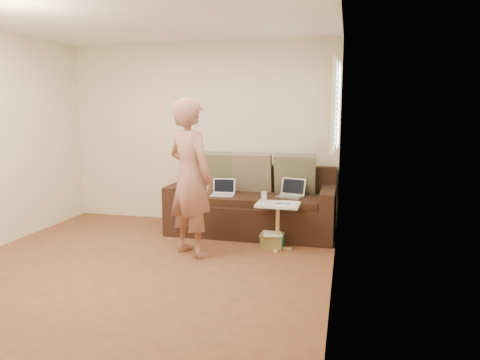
{
  "coord_description": "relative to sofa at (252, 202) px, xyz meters",
  "views": [
    {
      "loc": [
        2.09,
        -3.95,
        1.67
      ],
      "look_at": [
        0.8,
        1.4,
        0.78
      ],
      "focal_mm": 33.14,
      "sensor_mm": 36.0,
      "label": 1
    }
  ],
  "objects": [
    {
      "name": "laptop_silver",
      "position": [
        0.52,
        -0.04,
        0.1
      ],
      "size": [
        0.39,
        0.32,
        0.22
      ],
      "primitive_type": null,
      "rotation": [
        0.0,
        0.0,
        -0.26
      ],
      "color": "#B7BABC",
      "rests_on": "sofa"
    },
    {
      "name": "pillow_left",
      "position": [
        -0.6,
        0.24,
        0.37
      ],
      "size": [
        0.55,
        0.29,
        0.57
      ],
      "primitive_type": null,
      "rotation": [
        0.28,
        0.0,
        0.0
      ],
      "color": "#565740",
      "rests_on": "sofa"
    },
    {
      "name": "wall_right",
      "position": [
        1.13,
        -1.77,
        0.87
      ],
      "size": [
        0.0,
        4.5,
        4.5
      ],
      "primitive_type": "plane",
      "rotation": [
        1.57,
        0.0,
        -1.57
      ],
      "color": "beige",
      "rests_on": "ground"
    },
    {
      "name": "person",
      "position": [
        -0.49,
        -1.05,
        0.47
      ],
      "size": [
        0.79,
        0.71,
        1.79
      ],
      "primitive_type": "imported",
      "rotation": [
        0.0,
        0.0,
        2.61
      ],
      "color": "#8A4B4E",
      "rests_on": "ground"
    },
    {
      "name": "striped_box",
      "position": [
        0.38,
        -0.58,
        -0.34
      ],
      "size": [
        0.28,
        0.28,
        0.18
      ],
      "primitive_type": null,
      "color": "#C8601E",
      "rests_on": "ground"
    },
    {
      "name": "drinking_glass",
      "position": [
        0.27,
        -0.55,
        0.19
      ],
      "size": [
        0.07,
        0.07,
        0.12
      ],
      "primitive_type": null,
      "color": "silver",
      "rests_on": "side_table"
    },
    {
      "name": "paper_on_table",
      "position": [
        0.56,
        -0.6,
        0.13
      ],
      "size": [
        0.25,
        0.33,
        0.0
      ],
      "primitive_type": null,
      "rotation": [
        0.0,
        0.0,
        -0.14
      ],
      "color": "white",
      "rests_on": "side_table"
    },
    {
      "name": "window_blinds",
      "position": [
        1.08,
        -0.27,
        1.28
      ],
      "size": [
        0.12,
        0.88,
        1.08
      ],
      "primitive_type": null,
      "color": "white",
      "rests_on": "wall_right"
    },
    {
      "name": "laptop_white",
      "position": [
        -0.37,
        -0.13,
        0.1
      ],
      "size": [
        0.32,
        0.25,
        0.22
      ],
      "primitive_type": null,
      "rotation": [
        0.0,
        0.0,
        0.1
      ],
      "color": "white",
      "rests_on": "sofa"
    },
    {
      "name": "pillow_right",
      "position": [
        0.55,
        0.22,
        0.37
      ],
      "size": [
        0.55,
        0.28,
        0.57
      ],
      "primitive_type": null,
      "rotation": [
        0.26,
        0.0,
        0.0
      ],
      "color": "#565740",
      "rests_on": "sofa"
    },
    {
      "name": "floor",
      "position": [
        -0.87,
        -1.77,
        -0.42
      ],
      "size": [
        4.5,
        4.5,
        0.0
      ],
      "primitive_type": "plane",
      "color": "brown",
      "rests_on": "ground"
    },
    {
      "name": "wall_back",
      "position": [
        -0.87,
        0.48,
        0.87
      ],
      "size": [
        4.0,
        0.0,
        4.0
      ],
      "primitive_type": "plane",
      "rotation": [
        1.57,
        0.0,
        0.0
      ],
      "color": "beige",
      "rests_on": "ground"
    },
    {
      "name": "side_table",
      "position": [
        0.45,
        -0.62,
        -0.15
      ],
      "size": [
        0.51,
        0.35,
        0.56
      ],
      "primitive_type": null,
      "color": "silver",
      "rests_on": "ground"
    },
    {
      "name": "scissors",
      "position": [
        0.52,
        -0.67,
        0.14
      ],
      "size": [
        0.19,
        0.13,
        0.02
      ],
      "primitive_type": null,
      "rotation": [
        0.0,
        0.0,
        0.16
      ],
      "color": "silver",
      "rests_on": "side_table"
    },
    {
      "name": "sofa",
      "position": [
        0.0,
        0.0,
        0.0
      ],
      "size": [
        2.2,
        0.95,
        0.85
      ],
      "primitive_type": null,
      "color": "black",
      "rests_on": "ground"
    },
    {
      "name": "pillow_mid",
      "position": [
        -0.05,
        0.24,
        0.37
      ],
      "size": [
        0.55,
        0.27,
        0.57
      ],
      "primitive_type": null,
      "rotation": [
        0.24,
        0.0,
        0.0
      ],
      "color": "#6B5C4D",
      "rests_on": "sofa"
    },
    {
      "name": "ceiling",
      "position": [
        -0.87,
        -1.77,
        2.18
      ],
      "size": [
        4.5,
        4.5,
        0.0
      ],
      "primitive_type": "plane",
      "rotation": [
        3.14,
        0.0,
        0.0
      ],
      "color": "white",
      "rests_on": "wall_back"
    }
  ]
}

